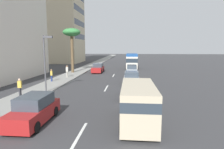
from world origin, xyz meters
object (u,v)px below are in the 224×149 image
object	(u,v)px
van_third	(138,102)
car_sixth	(98,68)
car_second	(34,110)
pedestrian_by_tree	(52,75)
pedestrian_mid_block	(20,87)
car_lead	(131,78)
palm_tree	(72,35)
street_lamp	(46,57)
car_fifth	(131,90)
car_seventh	(132,70)
minibus_fourth	(132,61)
pedestrian_near_lamp	(67,71)

from	to	relation	value
van_third	car_sixth	world-z (taller)	van_third
car_second	pedestrian_by_tree	bearing A→B (deg)	-161.65
van_third	pedestrian_mid_block	world-z (taller)	van_third
car_lead	palm_tree	size ratio (longest dim) A/B	0.59
palm_tree	pedestrian_by_tree	bearing A→B (deg)	179.29
car_sixth	street_lamp	world-z (taller)	street_lamp
car_fifth	car_sixth	size ratio (longest dim) A/B	0.90
car_sixth	car_seventh	xyz separation A→B (m)	(-1.54, -6.18, -0.05)
car_second	pedestrian_by_tree	size ratio (longest dim) A/B	2.67
pedestrian_mid_block	pedestrian_by_tree	bearing A→B (deg)	-93.28
minibus_fourth	car_seventh	xyz separation A→B (m)	(-8.19, 0.07, -1.02)
car_fifth	car_sixth	world-z (taller)	car_sixth
minibus_fourth	palm_tree	xyz separation A→B (m)	(-8.14, 10.60, 5.05)
pedestrian_mid_block	pedestrian_by_tree	size ratio (longest dim) A/B	1.03
car_second	car_sixth	xyz separation A→B (m)	(23.95, -0.03, -0.01)
car_lead	car_sixth	size ratio (longest dim) A/B	1.01
van_third	pedestrian_by_tree	world-z (taller)	van_third
pedestrian_near_lamp	pedestrian_by_tree	bearing A→B (deg)	69.77
car_fifth	palm_tree	xyz separation A→B (m)	(15.94, 10.29, 6.06)
minibus_fourth	pedestrian_by_tree	size ratio (longest dim) A/B	4.06
street_lamp	car_sixth	bearing A→B (deg)	-8.52
car_sixth	palm_tree	xyz separation A→B (m)	(-1.50, 4.35, 6.02)
pedestrian_near_lamp	street_lamp	distance (m)	9.97
car_fifth	palm_tree	distance (m)	19.92
car_fifth	street_lamp	size ratio (longest dim) A/B	0.73
car_lead	pedestrian_mid_block	world-z (taller)	pedestrian_mid_block
car_second	minibus_fourth	distance (m)	31.24
pedestrian_by_tree	pedestrian_mid_block	bearing A→B (deg)	-5.97
car_sixth	van_third	bearing A→B (deg)	15.06
van_third	car_second	bearing A→B (deg)	94.35
car_sixth	street_lamp	xyz separation A→B (m)	(-16.51, 2.48, 2.91)
van_third	street_lamp	size ratio (longest dim) A/B	0.94
minibus_fourth	car_seventh	size ratio (longest dim) A/B	1.39
minibus_fourth	pedestrian_near_lamp	size ratio (longest dim) A/B	3.69
car_sixth	palm_tree	size ratio (longest dim) A/B	0.59
car_lead	minibus_fourth	bearing A→B (deg)	-0.70
car_second	pedestrian_near_lamp	size ratio (longest dim) A/B	2.43
car_sixth	pedestrian_near_lamp	xyz separation A→B (m)	(-6.94, 3.56, 0.34)
van_third	pedestrian_near_lamp	distance (m)	19.25
car_sixth	street_lamp	size ratio (longest dim) A/B	0.81
pedestrian_near_lamp	street_lamp	xyz separation A→B (m)	(-9.57, -1.08, 2.57)
pedestrian_near_lamp	palm_tree	xyz separation A→B (m)	(5.45, 0.79, 5.68)
car_lead	minibus_fourth	world-z (taller)	minibus_fourth
car_second	street_lamp	distance (m)	8.34
car_sixth	car_second	bearing A→B (deg)	-0.08
car_second	car_fifth	xyz separation A→B (m)	(6.51, -5.97, -0.05)
pedestrian_mid_block	street_lamp	distance (m)	3.70
pedestrian_near_lamp	car_lead	bearing A→B (deg)	153.92
car_second	pedestrian_mid_block	xyz separation A→B (m)	(5.52, 4.18, 0.25)
car_second	car_seventh	size ratio (longest dim) A/B	0.91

